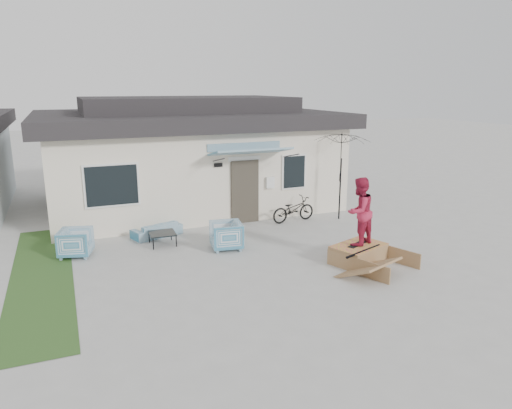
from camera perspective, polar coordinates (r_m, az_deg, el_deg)
name	(u,v)px	position (r m, az deg, el deg)	size (l,w,h in m)	color
ground	(273,274)	(11.66, 2.03, -8.35)	(90.00, 90.00, 0.00)	#A7A6A2
grass_strip	(42,276)	(12.63, -24.37, -7.83)	(1.40, 8.00, 0.01)	#294A1E
house	(188,153)	(18.52, -8.24, 6.15)	(10.80, 8.49, 4.10)	beige
loveseat	(157,227)	(14.67, -11.86, -2.68)	(1.51, 0.44, 0.59)	teal
armchair_left	(76,241)	(13.57, -20.85, -4.16)	(0.81, 0.76, 0.83)	teal
armchair_right	(226,234)	(13.26, -3.62, -3.58)	(0.84, 0.78, 0.86)	teal
coffee_table	(163,239)	(13.92, -11.18, -4.06)	(0.73, 0.73, 0.36)	black
bicycle	(293,207)	(15.93, 4.51, -0.27)	(0.56, 1.60, 1.02)	black
patio_umbrella	(341,169)	(16.21, 10.17, 4.27)	(2.21, 2.10, 2.20)	black
skate_ramp	(358,254)	(12.62, 12.21, -5.79)	(1.37, 1.83, 0.46)	olive
skateboard	(357,244)	(12.56, 12.10, -4.66)	(0.74, 0.18, 0.05)	black
skater	(359,210)	(12.30, 12.31, -0.69)	(0.86, 0.66, 1.75)	#B02141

